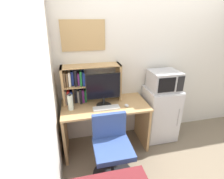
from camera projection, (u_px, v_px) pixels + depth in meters
wall_back at (177, 60)px, 2.93m from camera, size 6.40×0.04×2.60m
wall_left at (30, 138)px, 1.06m from camera, size 0.04×4.40×2.60m
desk at (105, 118)px, 2.66m from camera, size 1.28×0.63×0.78m
hutch_bookshelf at (82, 84)px, 2.57m from camera, size 0.87×0.25×0.57m
monitor at (103, 89)px, 2.43m from camera, size 0.49×0.22×0.49m
keyboard at (106, 108)px, 2.46m from camera, size 0.38×0.13×0.02m
computer_mouse at (127, 105)px, 2.52m from camera, size 0.06×0.08×0.03m
water_bottle at (70, 102)px, 2.39m from camera, size 0.08×0.08×0.24m
mini_fridge at (160, 114)px, 2.94m from camera, size 0.53×0.49×0.91m
microwave at (164, 80)px, 2.71m from camera, size 0.45×0.41×0.30m
desk_chair at (112, 151)px, 2.24m from camera, size 0.54×0.54×0.85m
wall_corkboard at (83, 36)px, 2.41m from camera, size 0.62×0.02×0.42m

